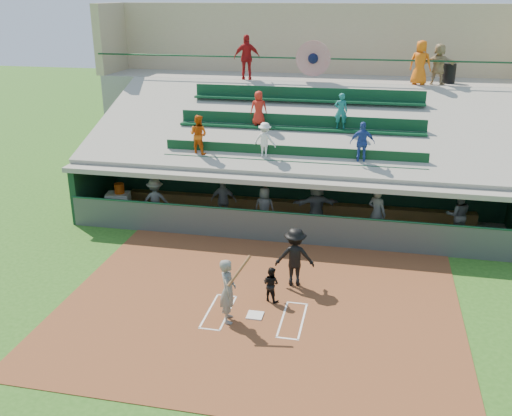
% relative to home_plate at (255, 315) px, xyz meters
% --- Properties ---
extents(ground, '(100.00, 100.00, 0.00)m').
position_rel_home_plate_xyz_m(ground, '(0.00, 0.00, -0.04)').
color(ground, '#275718').
rests_on(ground, ground).
extents(dirt_slab, '(11.00, 9.00, 0.02)m').
position_rel_home_plate_xyz_m(dirt_slab, '(0.00, 0.50, -0.03)').
color(dirt_slab, brown).
rests_on(dirt_slab, ground).
extents(home_plate, '(0.43, 0.43, 0.03)m').
position_rel_home_plate_xyz_m(home_plate, '(0.00, 0.00, 0.00)').
color(home_plate, silver).
rests_on(home_plate, dirt_slab).
extents(batters_box_chalk, '(2.65, 1.85, 0.01)m').
position_rel_home_plate_xyz_m(batters_box_chalk, '(0.00, 0.00, -0.01)').
color(batters_box_chalk, silver).
rests_on(batters_box_chalk, dirt_slab).
extents(dugout_floor, '(16.00, 3.50, 0.04)m').
position_rel_home_plate_xyz_m(dugout_floor, '(0.00, 6.75, -0.02)').
color(dugout_floor, gray).
rests_on(dugout_floor, ground).
extents(concourse_slab, '(20.00, 3.00, 4.60)m').
position_rel_home_plate_xyz_m(concourse_slab, '(0.00, 13.50, 2.26)').
color(concourse_slab, gray).
rests_on(concourse_slab, ground).
extents(grandstand, '(20.40, 10.40, 7.80)m').
position_rel_home_plate_xyz_m(grandstand, '(-0.01, 10.51, 2.23)').
color(grandstand, '#484D48').
rests_on(grandstand, ground).
extents(batter_at_plate, '(0.92, 0.79, 1.95)m').
position_rel_home_plate_xyz_m(batter_at_plate, '(-0.65, -0.36, 0.88)').
color(batter_at_plate, '#60625D').
rests_on(batter_at_plate, dirt_slab).
extents(catcher, '(0.61, 0.55, 1.03)m').
position_rel_home_plate_xyz_m(catcher, '(0.26, 0.92, 0.50)').
color(catcher, black).
rests_on(catcher, dirt_slab).
extents(home_umpire, '(1.24, 0.82, 1.80)m').
position_rel_home_plate_xyz_m(home_umpire, '(0.77, 2.02, 0.89)').
color(home_umpire, black).
rests_on(home_umpire, dirt_slab).
extents(dugout_bench, '(13.88, 0.56, 0.42)m').
position_rel_home_plate_xyz_m(dugout_bench, '(-0.10, 8.05, 0.21)').
color(dugout_bench, brown).
rests_on(dugout_bench, dugout_floor).
extents(white_table, '(1.01, 0.84, 0.78)m').
position_rel_home_plate_xyz_m(white_table, '(-6.95, 6.54, 0.40)').
color(white_table, white).
rests_on(white_table, dugout_floor).
extents(water_cooler, '(0.39, 0.39, 0.39)m').
position_rel_home_plate_xyz_m(water_cooler, '(-6.88, 6.57, 0.98)').
color(water_cooler, '#C6480B').
rests_on(water_cooler, white_table).
extents(dugout_player_a, '(1.23, 0.91, 1.70)m').
position_rel_home_plate_xyz_m(dugout_player_a, '(-5.11, 5.89, 0.85)').
color(dugout_player_a, '#565954').
rests_on(dugout_player_a, dugout_floor).
extents(dugout_player_b, '(1.00, 0.46, 1.67)m').
position_rel_home_plate_xyz_m(dugout_player_b, '(-2.59, 6.45, 0.84)').
color(dugout_player_b, '#5D5F5A').
rests_on(dugout_player_b, dugout_floor).
extents(dugout_player_c, '(0.80, 0.55, 1.57)m').
position_rel_home_plate_xyz_m(dugout_player_c, '(-0.95, 6.12, 0.79)').
color(dugout_player_c, '#5A5C57').
rests_on(dugout_player_c, dugout_floor).
extents(dugout_player_d, '(1.77, 0.96, 1.82)m').
position_rel_home_plate_xyz_m(dugout_player_d, '(0.92, 6.42, 0.91)').
color(dugout_player_d, '#5C5E59').
rests_on(dugout_player_d, dugout_floor).
extents(dugout_player_e, '(0.83, 0.76, 1.90)m').
position_rel_home_plate_xyz_m(dugout_player_e, '(3.09, 5.96, 0.96)').
color(dugout_player_e, '#585A55').
rests_on(dugout_player_e, dugout_floor).
extents(dugout_player_f, '(0.90, 0.74, 1.74)m').
position_rel_home_plate_xyz_m(dugout_player_f, '(5.90, 6.61, 0.88)').
color(dugout_player_f, '#585B56').
rests_on(dugout_player_f, dugout_floor).
extents(trash_bin, '(0.55, 0.55, 0.83)m').
position_rel_home_plate_xyz_m(trash_bin, '(5.75, 12.89, 4.98)').
color(trash_bin, black).
rests_on(trash_bin, concourse_slab).
extents(concourse_staff_a, '(1.22, 0.71, 1.95)m').
position_rel_home_plate_xyz_m(concourse_staff_a, '(-2.93, 12.01, 5.54)').
color(concourse_staff_a, '#A71315').
rests_on(concourse_staff_a, concourse_slab).
extents(concourse_staff_b, '(1.03, 0.83, 1.83)m').
position_rel_home_plate_xyz_m(concourse_staff_b, '(4.46, 12.02, 5.48)').
color(concourse_staff_b, orange).
rests_on(concourse_staff_b, concourse_slab).
extents(concourse_staff_c, '(1.65, 0.90, 1.70)m').
position_rel_home_plate_xyz_m(concourse_staff_c, '(5.23, 12.34, 5.41)').
color(concourse_staff_c, tan).
rests_on(concourse_staff_c, concourse_slab).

